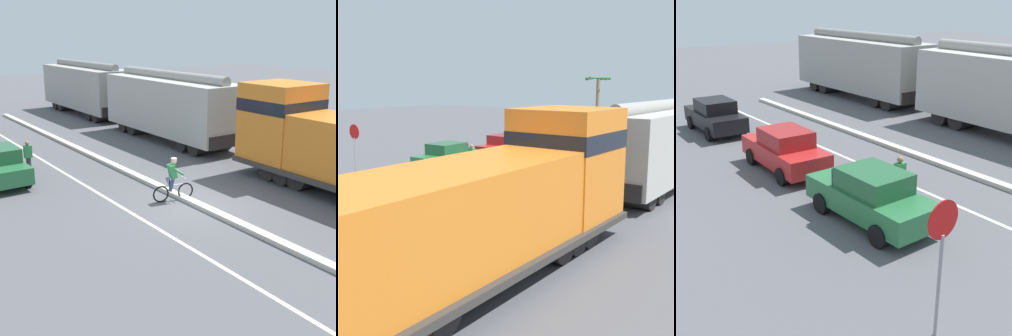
% 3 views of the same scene
% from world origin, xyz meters
% --- Properties ---
extents(ground_plane, '(120.00, 120.00, 0.00)m').
position_xyz_m(ground_plane, '(0.00, 0.00, 0.00)').
color(ground_plane, '#56565B').
extents(median_curb, '(0.36, 36.00, 0.16)m').
position_xyz_m(median_curb, '(0.00, 6.00, 0.08)').
color(median_curb, beige).
rests_on(median_curb, ground).
extents(lane_stripe, '(0.14, 36.00, 0.01)m').
position_xyz_m(lane_stripe, '(-2.40, 6.00, 0.00)').
color(lane_stripe, silver).
rests_on(lane_stripe, ground).
extents(hopper_car_lead, '(2.90, 10.60, 4.18)m').
position_xyz_m(hopper_car_lead, '(5.64, 9.39, 2.08)').
color(hopper_car_lead, '#AEACA4').
rests_on(hopper_car_lead, ground).
extents(hopper_car_middle, '(2.90, 10.60, 4.18)m').
position_xyz_m(hopper_car_middle, '(5.64, 20.99, 2.08)').
color(hopper_car_middle, '#A09D95').
rests_on(hopper_car_middle, ground).
extents(cyclist, '(1.69, 0.55, 1.71)m').
position_xyz_m(cyclist, '(-0.39, 0.67, 0.82)').
color(cyclist, black).
rests_on(cyclist, ground).
extents(pedestrian_by_cars, '(0.34, 0.22, 1.62)m').
position_xyz_m(pedestrian_by_cars, '(-3.85, 7.17, 0.85)').
color(pedestrian_by_cars, '#33333D').
rests_on(pedestrian_by_cars, ground).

